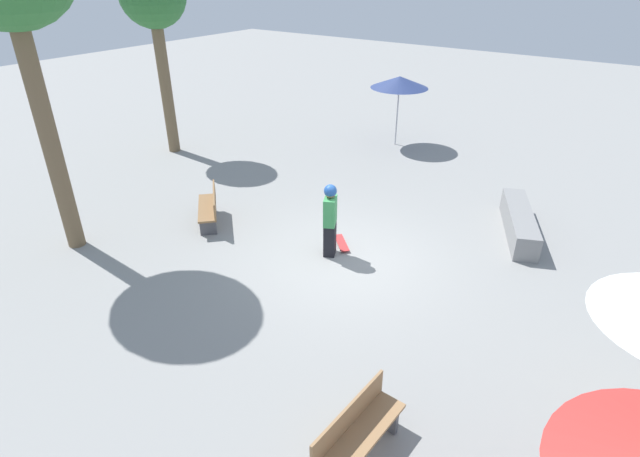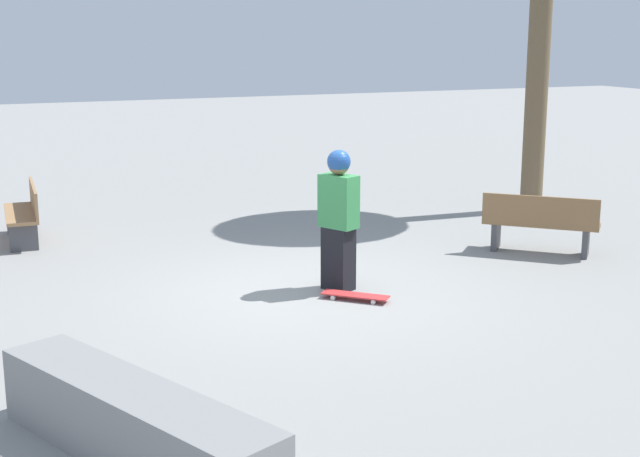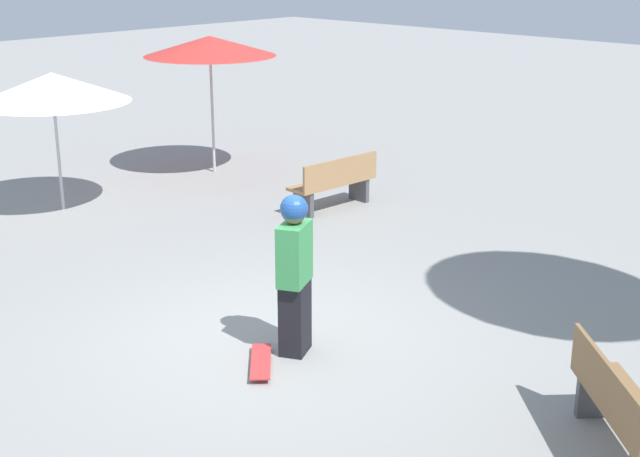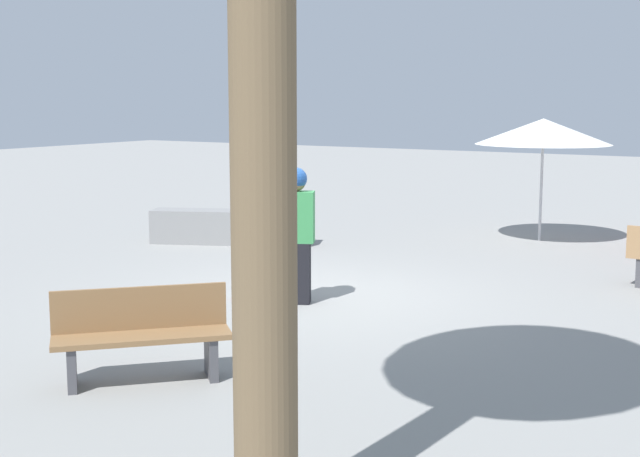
{
  "view_description": "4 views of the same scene",
  "coord_description": "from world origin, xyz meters",
  "px_view_note": "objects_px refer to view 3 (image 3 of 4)",
  "views": [
    {
      "loc": [
        -5.05,
        8.07,
        5.95
      ],
      "look_at": [
        0.59,
        0.12,
        0.66
      ],
      "focal_mm": 28.0,
      "sensor_mm": 36.0,
      "label": 1
    },
    {
      "loc": [
        -3.91,
        -9.55,
        3.13
      ],
      "look_at": [
        0.03,
        -0.36,
        0.87
      ],
      "focal_mm": 50.0,
      "sensor_mm": 36.0,
      "label": 2
    },
    {
      "loc": [
        6.5,
        -6.0,
        4.14
      ],
      "look_at": [
        0.59,
        0.18,
        1.36
      ],
      "focal_mm": 50.0,
      "sensor_mm": 36.0,
      "label": 3
    },
    {
      "loc": [
        9.65,
        5.98,
        2.59
      ],
      "look_at": [
        -0.11,
        0.01,
        0.88
      ],
      "focal_mm": 50.0,
      "sensor_mm": 36.0,
      "label": 4
    }
  ],
  "objects_px": {
    "bench_far": "(335,183)",
    "shade_umbrella_red": "(210,46)",
    "shade_umbrella_white": "(52,87)",
    "skater_main": "(295,269)",
    "bench_near": "(620,409)",
    "skateboard": "(261,362)"
  },
  "relations": [
    {
      "from": "skater_main",
      "to": "shade_umbrella_white",
      "type": "height_order",
      "value": "shade_umbrella_white"
    },
    {
      "from": "shade_umbrella_red",
      "to": "skateboard",
      "type": "bearing_deg",
      "value": -36.53
    },
    {
      "from": "bench_far",
      "to": "shade_umbrella_red",
      "type": "distance_m",
      "value": 3.77
    },
    {
      "from": "bench_near",
      "to": "skateboard",
      "type": "bearing_deg",
      "value": -120.17
    },
    {
      "from": "skater_main",
      "to": "shade_umbrella_white",
      "type": "distance_m",
      "value": 6.58
    },
    {
      "from": "bench_near",
      "to": "shade_umbrella_white",
      "type": "height_order",
      "value": "shade_umbrella_white"
    },
    {
      "from": "bench_far",
      "to": "shade_umbrella_red",
      "type": "bearing_deg",
      "value": 89.09
    },
    {
      "from": "skateboard",
      "to": "shade_umbrella_white",
      "type": "xyz_separation_m",
      "value": [
        -6.41,
        1.58,
        1.9
      ]
    },
    {
      "from": "bench_far",
      "to": "shade_umbrella_red",
      "type": "height_order",
      "value": "shade_umbrella_red"
    },
    {
      "from": "skater_main",
      "to": "shade_umbrella_red",
      "type": "xyz_separation_m",
      "value": [
        -6.52,
        4.34,
        1.39
      ]
    },
    {
      "from": "bench_near",
      "to": "bench_far",
      "type": "relative_size",
      "value": 0.9
    },
    {
      "from": "shade_umbrella_red",
      "to": "skater_main",
      "type": "bearing_deg",
      "value": -33.64
    },
    {
      "from": "shade_umbrella_red",
      "to": "bench_far",
      "type": "bearing_deg",
      "value": -3.68
    },
    {
      "from": "skateboard",
      "to": "shade_umbrella_red",
      "type": "bearing_deg",
      "value": -172.75
    },
    {
      "from": "skateboard",
      "to": "bench_near",
      "type": "height_order",
      "value": "bench_near"
    },
    {
      "from": "bench_far",
      "to": "shade_umbrella_white",
      "type": "relative_size",
      "value": 0.67
    },
    {
      "from": "shade_umbrella_white",
      "to": "skater_main",
      "type": "bearing_deg",
      "value": -9.65
    },
    {
      "from": "bench_near",
      "to": "shade_umbrella_white",
      "type": "distance_m",
      "value": 9.89
    },
    {
      "from": "skateboard",
      "to": "skater_main",
      "type": "bearing_deg",
      "value": 133.54
    },
    {
      "from": "skateboard",
      "to": "shade_umbrella_white",
      "type": "distance_m",
      "value": 6.87
    },
    {
      "from": "skateboard",
      "to": "shade_umbrella_red",
      "type": "height_order",
      "value": "shade_umbrella_red"
    },
    {
      "from": "bench_near",
      "to": "shade_umbrella_red",
      "type": "height_order",
      "value": "shade_umbrella_red"
    }
  ]
}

